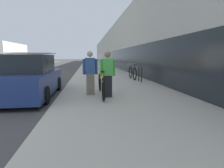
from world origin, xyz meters
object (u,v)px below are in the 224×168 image
at_px(person_rider, 108,74).
at_px(cruiser_bike_nearest, 133,73).
at_px(parked_sedan_curbside, 29,78).
at_px(person_bystander, 90,73).
at_px(tandem_bicycle, 101,85).
at_px(bike_rack_hoop, 140,73).
at_px(moving_truck, 7,59).

height_order(person_rider, cruiser_bike_nearest, person_rider).
bearing_deg(parked_sedan_curbside, cruiser_bike_nearest, 37.67).
bearing_deg(person_bystander, tandem_bicycle, -24.23).
distance_m(tandem_bicycle, person_bystander, 0.61).
bearing_deg(person_bystander, cruiser_bike_nearest, 57.30).
distance_m(bike_rack_hoop, moving_truck, 12.46).
bearing_deg(tandem_bicycle, person_bystander, 155.77).
distance_m(tandem_bicycle, parked_sedan_curbside, 2.78).
bearing_deg(bike_rack_hoop, tandem_bicycle, -127.34).
height_order(person_bystander, cruiser_bike_nearest, person_bystander).
xyz_separation_m(person_rider, cruiser_bike_nearest, (2.15, 4.77, -0.40)).
relative_size(person_rider, parked_sedan_curbside, 0.39).
height_order(bike_rack_hoop, cruiser_bike_nearest, cruiser_bike_nearest).
height_order(tandem_bicycle, moving_truck, moving_truck).
distance_m(person_rider, parked_sedan_curbside, 3.05).
relative_size(person_bystander, cruiser_bike_nearest, 0.90).
bearing_deg(moving_truck, cruiser_bike_nearest, -31.05).
bearing_deg(person_rider, parked_sedan_curbside, 163.58).
height_order(person_rider, parked_sedan_curbside, person_rider).
height_order(tandem_bicycle, cruiser_bike_nearest, cruiser_bike_nearest).
relative_size(person_bystander, bike_rack_hoop, 1.94).
xyz_separation_m(person_rider, moving_truck, (-7.84, 10.79, 0.45)).
height_order(parked_sedan_curbside, moving_truck, moving_truck).
bearing_deg(moving_truck, person_rider, -54.01).
xyz_separation_m(tandem_bicycle, parked_sedan_curbside, (-2.72, 0.56, 0.22)).
bearing_deg(person_rider, moving_truck, 125.99).
bearing_deg(parked_sedan_curbside, moving_truck, 116.37).
relative_size(bike_rack_hoop, cruiser_bike_nearest, 0.46).
relative_size(person_bystander, parked_sedan_curbside, 0.40).
distance_m(person_bystander, parked_sedan_curbside, 2.35).
distance_m(bike_rack_hoop, cruiser_bike_nearest, 1.21).
height_order(tandem_bicycle, person_rider, person_rider).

